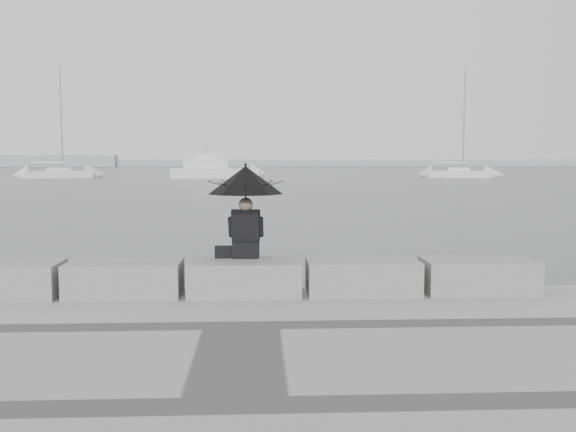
{
  "coord_description": "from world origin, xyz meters",
  "views": [
    {
      "loc": [
        0.2,
        -9.53,
        2.49
      ],
      "look_at": [
        0.78,
        3.0,
        1.32
      ],
      "focal_mm": 40.0,
      "sensor_mm": 36.0,
      "label": 1
    }
  ],
  "objects_px": {
    "sailboat_right": "(459,173)",
    "dinghy": "(253,179)",
    "motor_cruiser": "(215,170)",
    "sailboat_left": "(59,173)",
    "seated_person": "(246,190)"
  },
  "relations": [
    {
      "from": "sailboat_right",
      "to": "dinghy",
      "type": "xyz_separation_m",
      "value": [
        -24.1,
        -11.84,
        -0.25
      ]
    },
    {
      "from": "sailboat_right",
      "to": "motor_cruiser",
      "type": "height_order",
      "value": "sailboat_right"
    },
    {
      "from": "sailboat_left",
      "to": "dinghy",
      "type": "relative_size",
      "value": 3.88
    },
    {
      "from": "sailboat_left",
      "to": "motor_cruiser",
      "type": "xyz_separation_m",
      "value": [
        17.9,
        -1.28,
        0.36
      ]
    },
    {
      "from": "seated_person",
      "to": "sailboat_left",
      "type": "bearing_deg",
      "value": 113.49
    },
    {
      "from": "dinghy",
      "to": "motor_cruiser",
      "type": "bearing_deg",
      "value": 108.92
    },
    {
      "from": "seated_person",
      "to": "sailboat_right",
      "type": "distance_m",
      "value": 69.32
    },
    {
      "from": "sailboat_left",
      "to": "sailboat_right",
      "type": "distance_m",
      "value": 46.42
    },
    {
      "from": "sailboat_left",
      "to": "dinghy",
      "type": "xyz_separation_m",
      "value": [
        22.32,
        -11.9,
        -0.25
      ]
    },
    {
      "from": "seated_person",
      "to": "motor_cruiser",
      "type": "bearing_deg",
      "value": 98.57
    },
    {
      "from": "seated_person",
      "to": "sailboat_left",
      "type": "xyz_separation_m",
      "value": [
        -22.63,
        65.16,
        -1.47
      ]
    },
    {
      "from": "seated_person",
      "to": "dinghy",
      "type": "height_order",
      "value": "seated_person"
    },
    {
      "from": "sailboat_left",
      "to": "dinghy",
      "type": "distance_m",
      "value": 25.29
    },
    {
      "from": "sailboat_left",
      "to": "sailboat_right",
      "type": "relative_size",
      "value": 1.0
    },
    {
      "from": "motor_cruiser",
      "to": "dinghy",
      "type": "bearing_deg",
      "value": -69.47
    }
  ]
}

